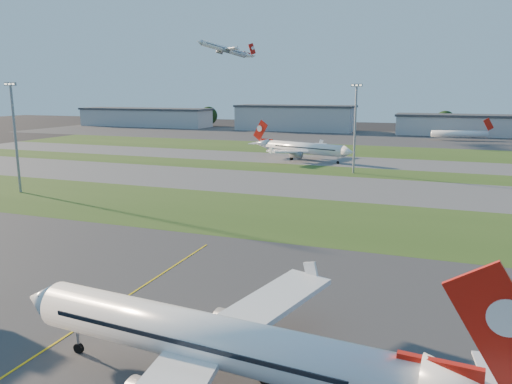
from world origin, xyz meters
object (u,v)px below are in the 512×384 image
at_px(light_mast_west, 15,130).
at_px(airliner_taxiing, 304,148).
at_px(airliner_parked, 213,342).
at_px(light_mast_centre, 355,123).
at_px(mini_jet_near, 460,134).

bearing_deg(light_mast_west, airliner_taxiing, 57.73).
bearing_deg(airliner_parked, airliner_taxiing, 106.56).
relative_size(airliner_taxiing, light_mast_centre, 1.43).
bearing_deg(airliner_parked, light_mast_west, 148.25).
bearing_deg(mini_jet_near, light_mast_west, -131.54).
relative_size(airliner_parked, light_mast_centre, 1.56).
bearing_deg(airliner_taxiing, light_mast_centre, 152.58).
distance_m(airliner_parked, light_mast_west, 96.94).
height_order(airliner_taxiing, mini_jet_near, airliner_taxiing).
height_order(airliner_parked, light_mast_west, light_mast_west).
bearing_deg(airliner_parked, mini_jet_near, 88.50).
height_order(airliner_parked, airliner_taxiing, airliner_parked).
xyz_separation_m(mini_jet_near, light_mast_west, (-101.93, -172.28, 11.53)).
xyz_separation_m(airliner_parked, mini_jet_near, (24.25, 229.34, -1.12)).
relative_size(airliner_parked, light_mast_west, 1.56).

